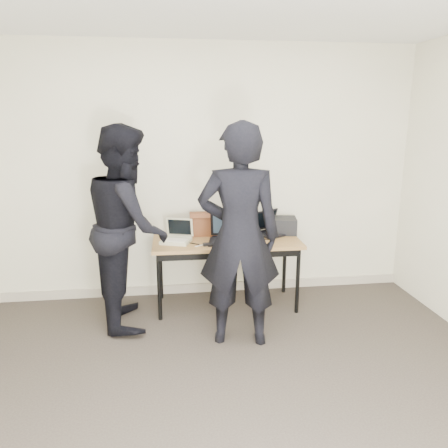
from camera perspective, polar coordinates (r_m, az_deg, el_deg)
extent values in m
cube|color=#3A332C|center=(3.16, 2.22, -25.05)|extent=(4.50, 4.50, 0.05)
cube|color=beige|center=(4.75, -2.27, 6.61)|extent=(4.50, 0.05, 2.70)
cube|color=olive|center=(4.48, 0.33, -2.30)|extent=(1.51, 0.67, 0.03)
cylinder|color=black|center=(4.32, -8.45, -8.15)|extent=(0.04, 0.04, 0.68)
cylinder|color=black|center=(4.49, 9.60, -7.34)|extent=(0.04, 0.04, 0.68)
cylinder|color=black|center=(4.82, -8.29, -5.77)|extent=(0.04, 0.04, 0.68)
cylinder|color=black|center=(4.96, 7.91, -5.14)|extent=(0.04, 0.04, 0.68)
cube|color=black|center=(4.23, 0.80, -4.13)|extent=(1.40, 0.04, 0.06)
cube|color=beige|center=(4.40, -6.29, -2.23)|extent=(0.34, 0.31, 0.03)
cube|color=#F2E8CE|center=(4.37, -6.40, -2.09)|extent=(0.26, 0.20, 0.01)
cube|color=beige|center=(4.49, -5.80, -0.40)|extent=(0.28, 0.13, 0.19)
cube|color=black|center=(4.49, -5.83, -0.41)|extent=(0.24, 0.11, 0.16)
cube|color=beige|center=(4.50, -5.84, -1.63)|extent=(0.24, 0.10, 0.01)
cube|color=black|center=(4.36, 0.49, -2.37)|extent=(0.42, 0.35, 0.02)
cube|color=black|center=(4.32, 0.46, -2.29)|extent=(0.33, 0.21, 0.01)
cube|color=black|center=(4.49, 0.61, 0.01)|extent=(0.38, 0.15, 0.26)
cube|color=#26333F|center=(4.48, 0.60, 0.01)|extent=(0.32, 0.12, 0.21)
cube|color=black|center=(4.49, 0.58, -1.71)|extent=(0.33, 0.08, 0.02)
cube|color=black|center=(4.69, 6.56, -1.26)|extent=(0.41, 0.38, 0.02)
cube|color=black|center=(4.67, 6.82, -1.17)|extent=(0.31, 0.26, 0.01)
cube|color=black|center=(4.77, 5.25, 0.55)|extent=(0.33, 0.25, 0.23)
cube|color=black|center=(4.77, 5.32, 0.56)|extent=(0.28, 0.20, 0.18)
cube|color=black|center=(4.77, 5.52, -0.83)|extent=(0.27, 0.17, 0.02)
cube|color=brown|center=(4.64, -2.24, 0.01)|extent=(0.36, 0.16, 0.24)
cube|color=brown|center=(4.55, -2.19, 1.05)|extent=(0.36, 0.08, 0.07)
cube|color=brown|center=(4.66, -0.28, -0.17)|extent=(0.02, 0.10, 0.02)
ellipsoid|color=white|center=(4.60, -1.89, 2.01)|extent=(0.14, 0.11, 0.08)
cube|color=black|center=(4.75, 7.59, -0.20)|extent=(0.33, 0.30, 0.17)
cube|color=black|center=(4.28, -2.27, -2.68)|extent=(0.08, 0.05, 0.03)
cube|color=silver|center=(4.36, 0.67, -2.48)|extent=(0.21, 0.14, 0.01)
cube|color=black|center=(4.62, 6.69, -1.62)|extent=(0.14, 0.23, 0.01)
cube|color=black|center=(4.71, 1.88, -1.22)|extent=(0.25, 0.05, 0.01)
cube|color=black|center=(4.40, -5.07, -2.37)|extent=(0.27, 0.21, 0.01)
cube|color=black|center=(4.52, 4.12, -1.90)|extent=(0.31, 0.14, 0.01)
cube|color=silver|center=(4.33, -2.27, -2.61)|extent=(0.24, 0.15, 0.01)
imported|color=black|center=(3.70, 1.98, -1.64)|extent=(0.76, 0.56, 1.93)
imported|color=black|center=(4.20, -12.46, -0.29)|extent=(0.81, 0.99, 1.89)
cube|color=#B4A995|center=(5.04, -2.08, -8.25)|extent=(4.50, 0.03, 0.10)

